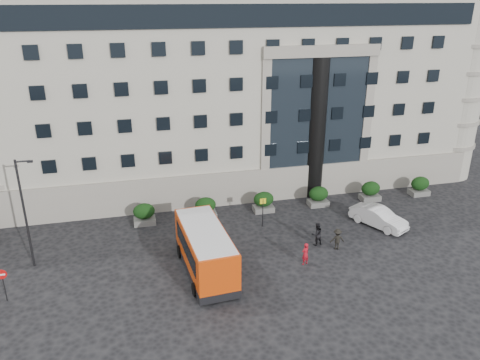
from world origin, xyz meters
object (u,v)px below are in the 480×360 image
object	(u,v)px
no_entry_sign	(2,279)
red_truck	(5,183)
hedge_b	(206,208)
bus_stop_sign	(263,207)
hedge_c	(264,202)
hedge_f	(420,186)
minibus	(205,249)
hedge_d	(318,196)
parked_car_c	(32,209)
hedge_e	(370,191)
white_taxi	(378,217)
hedge_a	(144,214)
street_lamp	(25,210)
pedestrian_b	(317,234)
pedestrian_a	(305,254)
parked_car_d	(22,192)
pedestrian_c	(337,239)

from	to	relation	value
no_entry_sign	red_truck	world-z (taller)	red_truck
hedge_b	bus_stop_sign	xyz separation A→B (m)	(4.30, -2.80, 0.80)
hedge_c	red_truck	bearing A→B (deg)	158.57
hedge_f	minibus	bearing A→B (deg)	-159.26
hedge_d	no_entry_sign	distance (m)	26.15
parked_car_c	hedge_e	bearing A→B (deg)	-14.19
hedge_f	white_taxi	size ratio (longest dim) A/B	0.38
hedge_a	hedge_d	world-z (taller)	same
hedge_f	bus_stop_sign	world-z (taller)	bus_stop_sign
no_entry_sign	white_taxi	size ratio (longest dim) A/B	0.48
street_lamp	no_entry_sign	bearing A→B (deg)	-104.72
hedge_b	white_taxi	distance (m)	14.55
hedge_e	white_taxi	distance (m)	5.34
hedge_f	pedestrian_b	world-z (taller)	pedestrian_b
pedestrian_a	pedestrian_b	world-z (taller)	pedestrian_b
bus_stop_sign	red_truck	size ratio (longest dim) A/B	0.49
hedge_b	hedge_e	distance (m)	15.60
hedge_e	parked_car_c	world-z (taller)	hedge_e
hedge_e	parked_car_d	world-z (taller)	hedge_e
hedge_e	pedestrian_c	bearing A→B (deg)	-131.76
hedge_b	parked_car_d	size ratio (longest dim) A/B	0.34
hedge_f	parked_car_d	bearing A→B (deg)	168.05
hedge_b	pedestrian_c	world-z (taller)	hedge_b
hedge_e	parked_car_c	xyz separation A→B (m)	(-30.28, 4.06, -0.32)
bus_stop_sign	no_entry_sign	distance (m)	19.46
hedge_e	pedestrian_a	xyz separation A→B (m)	(-10.01, -9.16, -0.08)
parked_car_c	bus_stop_sign	bearing A→B (deg)	-26.42
white_taxi	pedestrian_b	size ratio (longest dim) A/B	2.63
minibus	pedestrian_c	bearing A→B (deg)	-0.15
bus_stop_sign	pedestrian_c	size ratio (longest dim) A/B	1.50
pedestrian_c	red_truck	bearing A→B (deg)	-24.97
white_taxi	pedestrian_c	bearing A→B (deg)	-179.01
no_entry_sign	pedestrian_b	distance (m)	21.79
pedestrian_c	hedge_c	bearing A→B (deg)	-58.17
hedge_b	hedge_e	xyz separation A→B (m)	(15.60, 0.00, 0.00)
hedge_d	hedge_f	size ratio (longest dim) A/B	1.00
parked_car_d	hedge_b	bearing A→B (deg)	-18.01
hedge_a	pedestrian_c	bearing A→B (deg)	-29.00
hedge_c	hedge_e	world-z (taller)	same
pedestrian_a	hedge_d	bearing A→B (deg)	-140.65
parked_car_d	pedestrian_a	distance (m)	27.57
hedge_f	white_taxi	world-z (taller)	hedge_f
hedge_c	red_truck	distance (m)	24.59
bus_stop_sign	hedge_b	bearing A→B (deg)	146.93
minibus	hedge_b	bearing A→B (deg)	76.06
street_lamp	bus_stop_sign	size ratio (longest dim) A/B	3.17
minibus	red_truck	bearing A→B (deg)	128.84
street_lamp	white_taxi	bearing A→B (deg)	-0.39
hedge_d	pedestrian_a	world-z (taller)	hedge_d
no_entry_sign	parked_car_c	xyz separation A→B (m)	(-0.48, 12.90, -1.04)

